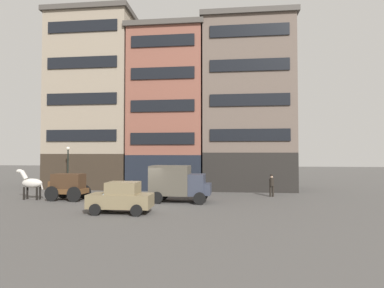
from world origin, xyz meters
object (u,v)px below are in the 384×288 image
(pedestrian_officer, at_px, (272,184))
(draft_horse, at_px, (31,183))
(sedan_dark, at_px, (121,197))
(delivery_truck_near, at_px, (178,182))
(streetlamp_curbside, at_px, (68,162))
(cargo_wagon, at_px, (68,185))

(pedestrian_officer, bearing_deg, draft_horse, -169.31)
(sedan_dark, bearing_deg, draft_horse, 153.75)
(delivery_truck_near, relative_size, streetlamp_curbside, 1.07)
(delivery_truck_near, bearing_deg, draft_horse, -179.69)
(streetlamp_curbside, bearing_deg, pedestrian_officer, -3.51)
(cargo_wagon, xyz_separation_m, streetlamp_curbside, (-2.52, 4.60, 1.52))
(cargo_wagon, relative_size, delivery_truck_near, 0.68)
(streetlamp_curbside, bearing_deg, draft_horse, -95.39)
(delivery_truck_near, height_order, pedestrian_officer, delivery_truck_near)
(delivery_truck_near, xyz_separation_m, pedestrian_officer, (7.15, 3.43, -0.44))
(cargo_wagon, bearing_deg, sedan_dark, -36.87)
(sedan_dark, height_order, pedestrian_officer, sedan_dark)
(sedan_dark, bearing_deg, streetlamp_curbside, 132.73)
(cargo_wagon, distance_m, delivery_truck_near, 8.39)
(draft_horse, relative_size, streetlamp_curbside, 0.57)
(cargo_wagon, distance_m, draft_horse, 2.95)
(delivery_truck_near, bearing_deg, pedestrian_officer, 25.62)
(delivery_truck_near, height_order, streetlamp_curbside, streetlamp_curbside)
(cargo_wagon, bearing_deg, streetlamp_curbside, 118.66)
(draft_horse, bearing_deg, delivery_truck_near, 0.31)
(draft_horse, height_order, sedan_dark, draft_horse)
(cargo_wagon, relative_size, pedestrian_officer, 1.67)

